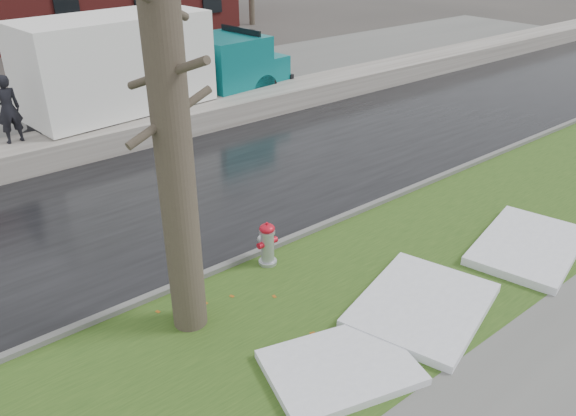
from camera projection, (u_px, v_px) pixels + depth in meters
ground at (305, 269)px, 11.13m from camera, size 120.00×120.00×0.00m
verge at (350, 298)px, 10.25m from camera, size 60.00×4.50×0.04m
road at (190, 192)px, 14.22m from camera, size 60.00×7.00×0.03m
parking_lot at (69, 112)px, 20.09m from camera, size 60.00×9.00×0.03m
curb at (274, 246)px, 11.78m from camera, size 60.00×0.15×0.14m
snowbank at (118, 135)px, 16.95m from camera, size 60.00×1.60×0.75m
fire_hydrant at (267, 242)px, 11.03m from camera, size 0.45×0.38×0.93m
tree at (171, 122)px, 7.98m from camera, size 1.48×1.75×7.11m
box_truck at (149, 66)px, 18.15m from camera, size 11.00×3.44×3.64m
worker at (8, 109)px, 14.92m from camera, size 0.71×0.49×1.85m
snow_patch_near at (422, 305)px, 9.91m from camera, size 3.07×2.67×0.16m
snow_patch_far at (340, 367)px, 8.55m from camera, size 2.55×2.14×0.14m
snow_patch_side at (528, 246)px, 11.68m from camera, size 3.16×2.43×0.18m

